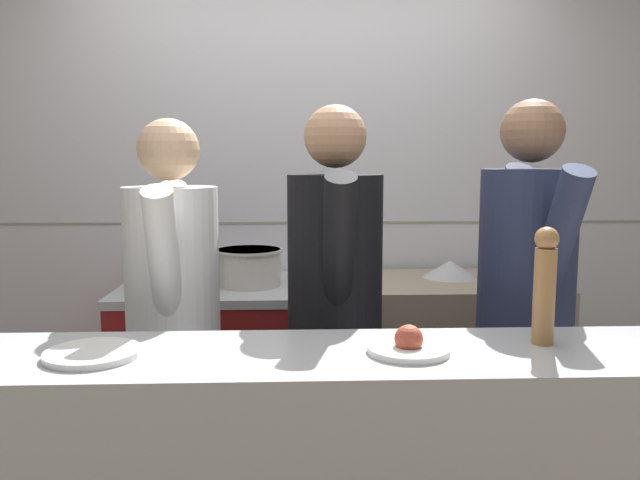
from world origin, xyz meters
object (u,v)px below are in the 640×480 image
Objects in this scene: mixing_bowl_steel at (450,269)px; chef_head_cook at (174,322)px; plated_dish_appetiser at (409,346)px; chef_sous at (335,313)px; chef_line at (525,308)px; pepper_mill at (545,283)px; oven_range at (216,373)px; plated_dish_main at (93,353)px; sauce_pot at (249,266)px; stock_pot at (177,259)px.

chef_head_cook is (-1.22, -0.85, -0.04)m from mixing_bowl_steel.
mixing_bowl_steel is 1.48m from chef_head_cook.
chef_sous reaches higher than plated_dish_appetiser.
chef_line reaches higher than chef_sous.
pepper_mill is at bearing -43.04° from chef_sous.
oven_range is 1.46m from plated_dish_main.
pepper_mill reaches higher than oven_range.
chef_line is at bearing 23.20° from plated_dish_main.
chef_head_cook is (-0.05, -0.77, 0.46)m from oven_range.
plated_dish_appetiser reaches higher than plated_dish_main.
oven_range is 3.57× the size of plated_dish_main.
chef_sous is at bearing -63.73° from sauce_pot.
stock_pot is at bearing 122.83° from plated_dish_appetiser.
chef_head_cook is 1.28m from chef_line.
plated_dish_appetiser reaches higher than oven_range.
plated_dish_appetiser reaches higher than mixing_bowl_steel.
sauce_pot is 1.17× the size of mixing_bowl_steel.
sauce_pot is at bearing -174.30° from mixing_bowl_steel.
sauce_pot is 0.19× the size of chef_sous.
chef_sous is (-0.16, 0.60, -0.05)m from plated_dish_appetiser.
mixing_bowl_steel is at bearing 30.87° from chef_head_cook.
sauce_pot is 0.19× the size of chef_line.
chef_line is (0.07, -0.84, 0.00)m from mixing_bowl_steel.
sauce_pot is at bearing 125.98° from pepper_mill.
chef_sous reaches higher than sauce_pot.
stock_pot reaches higher than mixing_bowl_steel.
stock_pot is 1.19× the size of plated_dish_appetiser.
plated_dish_main reaches higher than mixing_bowl_steel.
oven_range is 1.27m from mixing_bowl_steel.
pepper_mill is at bearing -45.39° from stock_pot.
pepper_mill is (-0.08, -1.37, 0.20)m from mixing_bowl_steel.
stock_pot is 0.16× the size of chef_line.
mixing_bowl_steel is (1.17, 0.08, 0.50)m from oven_range.
sauce_pot is 1.37m from plated_dish_main.
sauce_pot is 1.30m from chef_line.
mixing_bowl_steel is at bearing 86.66° from pepper_mill.
stock_pot is at bearing 177.33° from sauce_pot.
plated_dish_main is 1.25m from pepper_mill.
pepper_mill is (0.92, -1.27, 0.16)m from sauce_pot.
plated_dish_appetiser is 0.80m from chef_line.
stock_pot is at bearing -176.44° from mixing_bowl_steel.
mixing_bowl_steel is 1.24× the size of plated_dish_appetiser.
chef_sous is (0.68, 0.60, -0.04)m from plated_dish_main.
mixing_bowl_steel is 1.38m from pepper_mill.
mixing_bowl_steel is 0.17× the size of chef_head_cook.
stock_pot is 1.60m from chef_line.
sauce_pot is at bearing 69.84° from chef_head_cook.
sauce_pot is (0.17, -0.02, 0.54)m from oven_range.
plated_dish_appetiser is at bearing -68.49° from sauce_pot.
pepper_mill is (1.09, -1.29, 0.70)m from oven_range.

